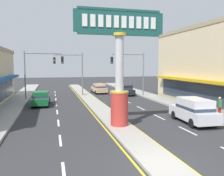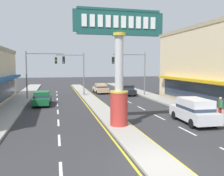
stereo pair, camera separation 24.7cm
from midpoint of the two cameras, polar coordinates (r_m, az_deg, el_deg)
name	(u,v)px [view 1 (the left image)]	position (r m, az deg, el deg)	size (l,w,h in m)	color
ground_plane	(162,166)	(11.14, 11.24, -17.93)	(160.00, 160.00, 0.00)	#303033
median_strip	(93,103)	(27.92, -4.77, -3.49)	(1.81, 52.00, 0.14)	#A39E93
sidewalk_left	(10,109)	(25.95, -23.55, -4.57)	(2.52, 60.00, 0.18)	#9E9B93
sidewalk_right	(170,102)	(28.79, 13.42, -3.31)	(2.52, 60.00, 0.18)	#9E9B93
lane_markings	(95,105)	(26.61, -4.29, -4.07)	(8.55, 52.00, 0.01)	silver
district_sign	(119,69)	(16.66, 1.38, 4.54)	(6.33, 1.30, 8.11)	#B7332D
traffic_light_left_side	(39,67)	(31.56, -17.24, 4.93)	(4.86, 0.46, 6.20)	slate
traffic_light_right_side	(132,66)	(33.21, 4.51, 5.17)	(4.86, 0.46, 6.20)	slate
traffic_light_median_far	(72,67)	(35.07, -9.78, 5.04)	(4.20, 0.46, 6.20)	slate
sedan_near_right_lane	(125,90)	(35.19, 3.00, -0.45)	(1.86, 4.31, 1.53)	black
sedan_near_left_lane	(41,98)	(27.33, -16.94, -2.38)	(1.96, 4.36, 1.53)	#14562D
sedan_mid_left_lane	(99,88)	(37.66, -3.31, -0.06)	(1.96, 4.36, 1.53)	tan
suv_far_left_oncoming	(194,110)	(19.21, 18.67, -5.09)	(2.17, 4.70, 1.90)	silver
pedestrian_near_kerb	(220,106)	(21.10, 24.08, -3.92)	(0.35, 0.45, 1.69)	maroon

